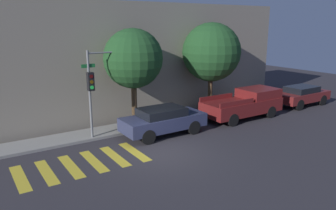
{
  "coord_description": "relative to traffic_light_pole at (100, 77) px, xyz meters",
  "views": [
    {
      "loc": [
        -7.39,
        -11.99,
        5.79
      ],
      "look_at": [
        1.75,
        2.1,
        1.6
      ],
      "focal_mm": 35.0,
      "sensor_mm": 36.0,
      "label": 1
    }
  ],
  "objects": [
    {
      "name": "ground_plane",
      "position": [
        1.45,
        -3.37,
        -3.19
      ],
      "size": [
        60.0,
        60.0,
        0.0
      ],
      "primitive_type": "plane",
      "color": "#2D2B30"
    },
    {
      "name": "sidewalk",
      "position": [
        1.45,
        0.7,
        -3.12
      ],
      "size": [
        26.0,
        1.73,
        0.14
      ],
      "primitive_type": "cube",
      "color": "gray",
      "rests_on": "ground"
    },
    {
      "name": "building_row",
      "position": [
        1.45,
        4.96,
        0.33
      ],
      "size": [
        26.0,
        6.0,
        7.04
      ],
      "primitive_type": "cube",
      "color": "gray",
      "rests_on": "ground"
    },
    {
      "name": "crosswalk",
      "position": [
        -1.98,
        -2.57,
        -3.19
      ],
      "size": [
        5.39,
        2.6,
        0.0
      ],
      "color": "gold",
      "rests_on": "ground"
    },
    {
      "name": "traffic_light_pole",
      "position": [
        0.0,
        0.0,
        0.0
      ],
      "size": [
        2.69,
        0.56,
        4.54
      ],
      "color": "slate",
      "rests_on": "ground"
    },
    {
      "name": "sedan_near_corner",
      "position": [
        2.89,
        -1.27,
        -2.37
      ],
      "size": [
        4.53,
        1.84,
        1.5
      ],
      "color": "#2D3351",
      "rests_on": "ground"
    },
    {
      "name": "pickup_truck",
      "position": [
        8.97,
        -1.27,
        -2.27
      ],
      "size": [
        5.25,
        2.08,
        1.75
      ],
      "color": "maroon",
      "rests_on": "ground"
    },
    {
      "name": "sedan_middle",
      "position": [
        14.73,
        -1.27,
        -2.41
      ],
      "size": [
        4.32,
        1.79,
        1.42
      ],
      "color": "maroon",
      "rests_on": "ground"
    },
    {
      "name": "tree_near_corner",
      "position": [
        2.15,
        0.59,
        0.75
      ],
      "size": [
        3.25,
        3.25,
        5.57
      ],
      "color": "#42301E",
      "rests_on": "ground"
    },
    {
      "name": "tree_midblock",
      "position": [
        7.66,
        0.59,
        0.84
      ],
      "size": [
        3.69,
        3.69,
        5.89
      ],
      "color": "#4C3823",
      "rests_on": "ground"
    }
  ]
}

